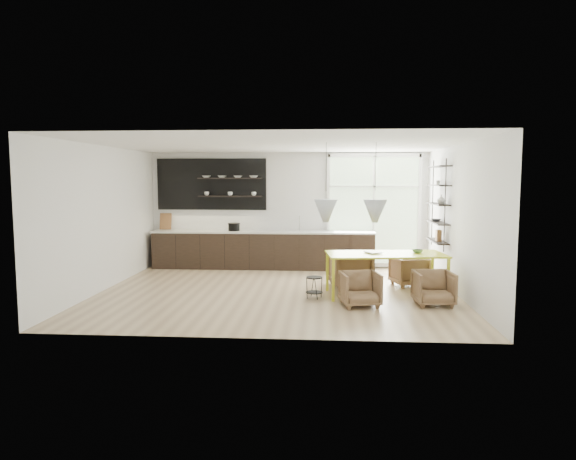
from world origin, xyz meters
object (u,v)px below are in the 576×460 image
Objects in this scene: armchair_front_left at (360,289)px; dining_table at (386,256)px; armchair_back_right at (409,271)px; armchair_front_right at (434,288)px; wire_stool at (314,285)px; armchair_back_left at (350,269)px.

dining_table is at bearing 47.37° from armchair_front_left.
armchair_back_right is 2.14m from armchair_front_left.
armchair_front_left is (-0.54, -0.87, -0.45)m from dining_table.
wire_stool is at bearing 165.86° from armchair_front_right.
armchair_front_left is 1.32m from armchair_front_right.
armchair_back_left is 1.99× the size of wire_stool.
dining_table is 3.43× the size of armchair_back_right.
dining_table is at bearing 14.13° from wire_stool.
armchair_front_right is at bearing 80.16° from armchair_back_right.
wire_stool is (-1.96, -1.29, -0.05)m from armchair_back_right.
armchair_front_right is 1.67× the size of wire_stool.
dining_table is at bearing 132.88° from armchair_front_right.
armchair_front_right is (1.31, 0.15, 0.00)m from armchair_front_left.
armchair_front_left is at bearing -128.44° from dining_table.
wire_stool is at bearing 44.48° from armchair_back_left.
wire_stool is at bearing 17.72° from armchair_back_right.
armchair_back_right is 1.67m from armchair_front_right.
armchair_back_left is at bearing 128.85° from armchair_front_right.
wire_stool is (-1.36, -0.34, -0.50)m from dining_table.
dining_table reaches higher than armchair_back_right.
dining_table is 5.75× the size of wire_stool.
armchair_back_left is at bearing -8.58° from armchair_back_right.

